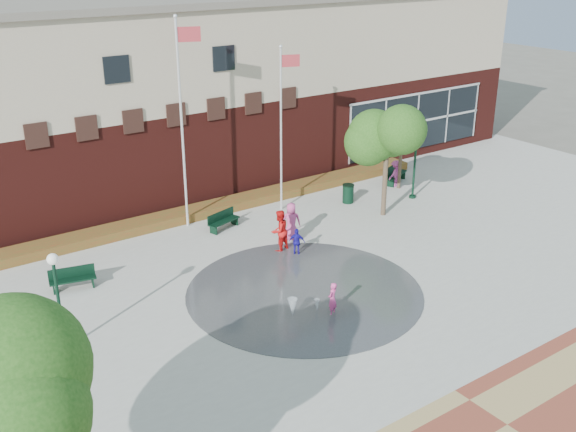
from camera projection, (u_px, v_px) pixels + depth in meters
ground at (360, 329)px, 21.67m from camera, size 120.00×120.00×0.00m
plaza_concrete at (288, 282)px, 24.69m from camera, size 46.00×18.00×0.01m
splash_pad at (304, 292)px, 23.93m from camera, size 8.40×8.40×0.01m
library_building at (130, 94)px, 33.15m from camera, size 44.40×10.40×9.20m
flower_bed at (191, 218)px, 30.44m from camera, size 26.00×1.20×0.40m
flagpole_left at (182, 114)px, 27.73m from camera, size 1.01×0.41×8.97m
flagpole_right at (282, 121)px, 29.86m from camera, size 0.89×0.37×7.53m
lamp_left at (57, 291)px, 19.81m from camera, size 0.34×0.34×3.23m
lamp_right at (415, 156)px, 32.03m from camera, size 0.37×0.37×3.47m
bench_left at (73, 283)px, 24.04m from camera, size 1.67×0.80×0.81m
bench_mid at (224, 224)px, 29.12m from camera, size 1.65×0.88×0.80m
bench_right at (395, 177)px, 34.83m from camera, size 1.88×1.19×0.92m
trash_can at (348, 194)px, 32.06m from camera, size 0.56×0.56×0.93m
tree_mid at (388, 132)px, 29.33m from camera, size 3.16×3.16×5.33m
tree_small_right at (401, 144)px, 33.27m from camera, size 1.88×1.88×3.21m
water_jet_a at (293, 317)px, 22.35m from camera, size 0.33×0.33×0.64m
water_jet_b at (317, 312)px, 22.66m from camera, size 0.19×0.19×0.44m
child_splash at (332, 299)px, 22.30m from camera, size 0.50×0.43×1.16m
adult_red at (279, 231)px, 26.89m from camera, size 0.96×0.82×1.72m
adult_pink at (291, 221)px, 27.94m from camera, size 0.94×0.87×1.62m
child_blue at (297, 242)px, 26.64m from camera, size 0.66×0.65×1.11m
person_bench at (395, 174)px, 34.16m from camera, size 0.96×0.64×1.38m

